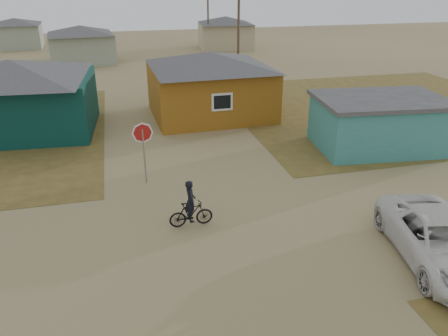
# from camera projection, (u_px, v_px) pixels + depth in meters

# --- Properties ---
(ground) EXTENTS (120.00, 120.00, 0.00)m
(ground) POSITION_uv_depth(u_px,v_px,m) (227.00, 241.00, 14.50)
(ground) COLOR #978557
(grass_ne) EXTENTS (20.00, 18.00, 0.00)m
(grass_ne) POSITION_uv_depth(u_px,v_px,m) (382.00, 107.00, 29.10)
(grass_ne) COLOR brown
(grass_ne) RESTS_ON ground
(house_teal) EXTENTS (8.93, 7.08, 4.00)m
(house_teal) POSITION_uv_depth(u_px,v_px,m) (15.00, 96.00, 23.76)
(house_teal) COLOR #08302B
(house_teal) RESTS_ON ground
(house_yellow) EXTENTS (7.72, 6.76, 3.90)m
(house_yellow) POSITION_uv_depth(u_px,v_px,m) (210.00, 83.00, 26.64)
(house_yellow) COLOR #905A16
(house_yellow) RESTS_ON ground
(shed_turquoise) EXTENTS (6.71, 4.93, 2.60)m
(shed_turquoise) POSITION_uv_depth(u_px,v_px,m) (379.00, 123.00, 21.82)
(shed_turquoise) COLOR teal
(shed_turquoise) RESTS_ON ground
(house_pale_west) EXTENTS (7.04, 6.15, 3.60)m
(house_pale_west) POSITION_uv_depth(u_px,v_px,m) (82.00, 44.00, 42.56)
(house_pale_west) COLOR #959E88
(house_pale_west) RESTS_ON ground
(house_beige_east) EXTENTS (6.95, 6.05, 3.60)m
(house_beige_east) POSITION_uv_depth(u_px,v_px,m) (225.00, 32.00, 51.40)
(house_beige_east) COLOR tan
(house_beige_east) RESTS_ON ground
(house_pale_north) EXTENTS (6.28, 5.81, 3.40)m
(house_pale_north) POSITION_uv_depth(u_px,v_px,m) (16.00, 33.00, 51.47)
(house_pale_north) COLOR #959E88
(house_pale_north) RESTS_ON ground
(utility_pole_near) EXTENTS (1.40, 0.20, 8.00)m
(utility_pole_near) POSITION_uv_depth(u_px,v_px,m) (238.00, 30.00, 33.74)
(utility_pole_near) COLOR brown
(utility_pole_near) RESTS_ON ground
(utility_pole_far) EXTENTS (1.40, 0.20, 8.00)m
(utility_pole_far) POSITION_uv_depth(u_px,v_px,m) (208.00, 13.00, 48.14)
(utility_pole_far) COLOR brown
(utility_pole_far) RESTS_ON ground
(stop_sign) EXTENTS (0.85, 0.30, 2.68)m
(stop_sign) POSITION_uv_depth(u_px,v_px,m) (143.00, 139.00, 17.78)
(stop_sign) COLOR gray
(stop_sign) RESTS_ON ground
(cyclist) EXTENTS (1.55, 0.56, 1.75)m
(cyclist) POSITION_uv_depth(u_px,v_px,m) (191.00, 210.00, 15.15)
(cyclist) COLOR black
(cyclist) RESTS_ON ground
(vehicle) EXTENTS (3.37, 5.59, 1.45)m
(vehicle) POSITION_uv_depth(u_px,v_px,m) (441.00, 240.00, 13.24)
(vehicle) COLOR white
(vehicle) RESTS_ON ground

